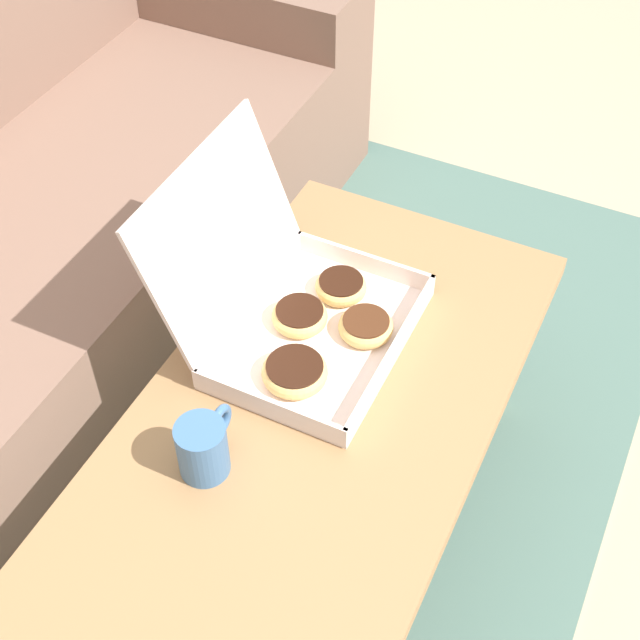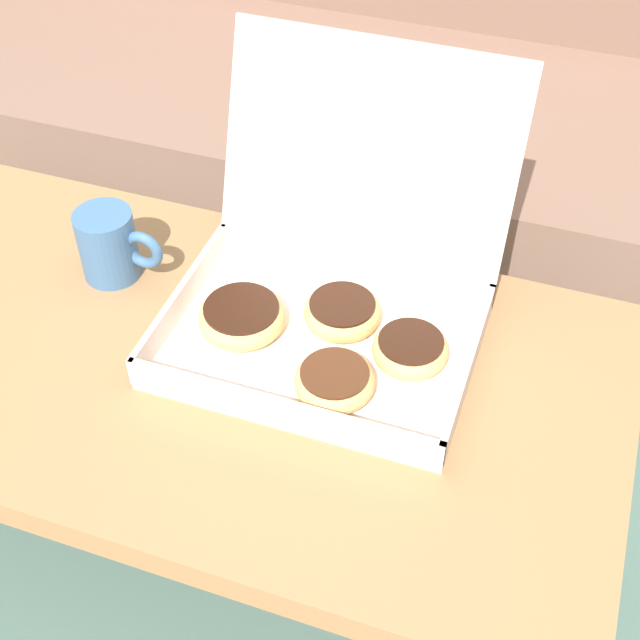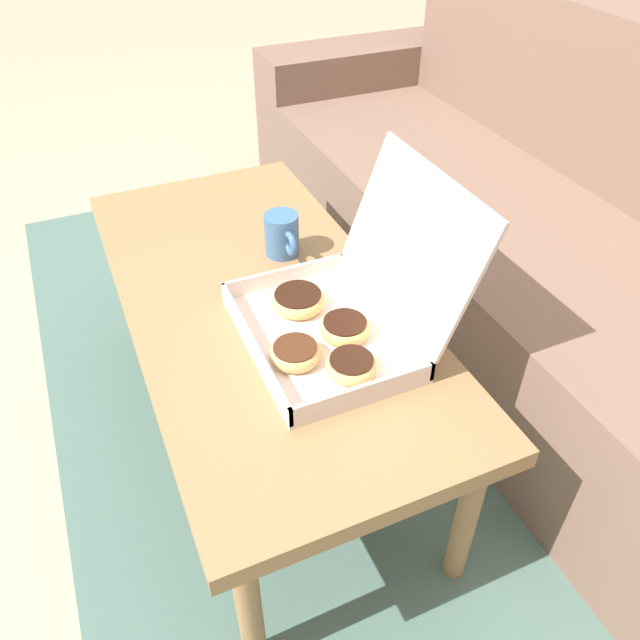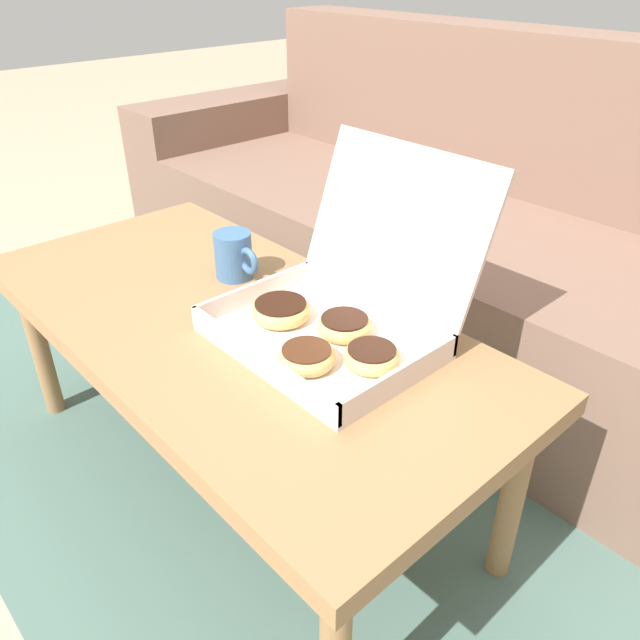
{
  "view_description": "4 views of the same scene",
  "coord_description": "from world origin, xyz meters",
  "px_view_note": "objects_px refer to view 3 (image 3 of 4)",
  "views": [
    {
      "loc": [
        -0.75,
        -0.47,
        1.61
      ],
      "look_at": [
        0.19,
        -0.01,
        0.49
      ],
      "focal_mm": 50.0,
      "sensor_mm": 36.0,
      "label": 1
    },
    {
      "loc": [
        0.45,
        -0.76,
        1.25
      ],
      "look_at": [
        0.19,
        -0.01,
        0.49
      ],
      "focal_mm": 50.0,
      "sensor_mm": 36.0,
      "label": 2
    },
    {
      "loc": [
        1.04,
        -0.38,
        1.25
      ],
      "look_at": [
        0.19,
        -0.01,
        0.49
      ],
      "focal_mm": 35.0,
      "sensor_mm": 36.0,
      "label": 3
    },
    {
      "loc": [
        0.88,
        -0.64,
        1.05
      ],
      "look_at": [
        0.19,
        -0.01,
        0.49
      ],
      "focal_mm": 35.0,
      "sensor_mm": 36.0,
      "label": 4
    }
  ],
  "objects_px": {
    "coffee_mug": "(282,235)",
    "pastry_box": "(339,313)",
    "couch": "(561,258)",
    "coffee_table": "(260,309)"
  },
  "relations": [
    {
      "from": "couch",
      "to": "coffee_table",
      "type": "height_order",
      "value": "couch"
    },
    {
      "from": "coffee_table",
      "to": "pastry_box",
      "type": "distance_m",
      "value": 0.24
    },
    {
      "from": "couch",
      "to": "pastry_box",
      "type": "height_order",
      "value": "couch"
    },
    {
      "from": "couch",
      "to": "coffee_mug",
      "type": "distance_m",
      "value": 0.79
    },
    {
      "from": "couch",
      "to": "coffee_table",
      "type": "distance_m",
      "value": 0.86
    },
    {
      "from": "coffee_table",
      "to": "couch",
      "type": "bearing_deg",
      "value": 90.0
    },
    {
      "from": "coffee_mug",
      "to": "pastry_box",
      "type": "bearing_deg",
      "value": -0.62
    },
    {
      "from": "coffee_table",
      "to": "pastry_box",
      "type": "height_order",
      "value": "pastry_box"
    },
    {
      "from": "pastry_box",
      "to": "coffee_table",
      "type": "bearing_deg",
      "value": -152.45
    },
    {
      "from": "coffee_mug",
      "to": "couch",
      "type": "bearing_deg",
      "value": 80.6
    }
  ]
}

